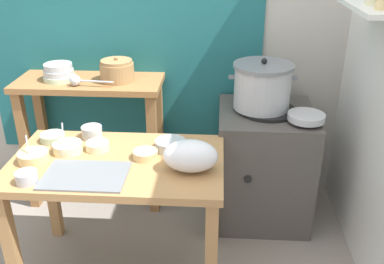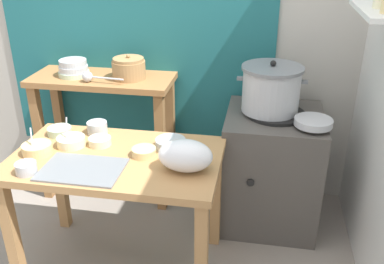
% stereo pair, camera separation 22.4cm
% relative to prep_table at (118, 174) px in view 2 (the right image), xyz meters
% --- Properties ---
extents(wall_back, '(4.40, 0.12, 2.60)m').
position_rel_prep_table_xyz_m(wall_back, '(0.08, 1.00, 0.69)').
color(wall_back, '#B2ADA3').
rests_on(wall_back, ground).
extents(prep_table, '(1.10, 0.66, 0.72)m').
position_rel_prep_table_xyz_m(prep_table, '(0.00, 0.00, 0.00)').
color(prep_table, '#B27F4C').
rests_on(prep_table, ground).
extents(back_shelf_table, '(0.96, 0.40, 0.90)m').
position_rel_prep_table_xyz_m(back_shelf_table, '(-0.34, 0.73, 0.07)').
color(back_shelf_table, '#9E6B3D').
rests_on(back_shelf_table, ground).
extents(stove_block, '(0.60, 0.61, 0.78)m').
position_rel_prep_table_xyz_m(stove_block, '(0.82, 0.60, -0.23)').
color(stove_block, '#4C4742').
rests_on(stove_block, ground).
extents(steamer_pot, '(0.42, 0.37, 0.32)m').
position_rel_prep_table_xyz_m(steamer_pot, '(0.78, 0.62, 0.31)').
color(steamer_pot, '#B7BABF').
rests_on(steamer_pot, stove_block).
extents(clay_pot, '(0.22, 0.22, 0.16)m').
position_rel_prep_table_xyz_m(clay_pot, '(-0.15, 0.73, 0.36)').
color(clay_pot, '#A37A4C').
rests_on(clay_pot, back_shelf_table).
extents(bowl_stack_enamel, '(0.21, 0.21, 0.11)m').
position_rel_prep_table_xyz_m(bowl_stack_enamel, '(-0.53, 0.72, 0.34)').
color(bowl_stack_enamel, '#B7D1AD').
rests_on(bowl_stack_enamel, back_shelf_table).
extents(ladle, '(0.28, 0.07, 0.07)m').
position_rel_prep_table_xyz_m(ladle, '(-0.38, 0.62, 0.33)').
color(ladle, '#B7BABF').
rests_on(ladle, back_shelf_table).
extents(serving_tray, '(0.40, 0.28, 0.01)m').
position_rel_prep_table_xyz_m(serving_tray, '(-0.11, -0.17, 0.12)').
color(serving_tray, slate).
rests_on(serving_tray, prep_table).
extents(plastic_bag, '(0.27, 0.18, 0.16)m').
position_rel_prep_table_xyz_m(plastic_bag, '(0.39, -0.08, 0.19)').
color(plastic_bag, white).
rests_on(plastic_bag, prep_table).
extents(wide_pan, '(0.22, 0.22, 0.04)m').
position_rel_prep_table_xyz_m(wide_pan, '(1.03, 0.44, 0.19)').
color(wide_pan, '#B7BABF').
rests_on(wide_pan, stove_block).
extents(prep_bowl_0, '(0.15, 0.15, 0.16)m').
position_rel_prep_table_xyz_m(prep_bowl_0, '(-0.28, 0.07, 0.14)').
color(prep_bowl_0, beige).
rests_on(prep_bowl_0, prep_table).
extents(prep_bowl_1, '(0.13, 0.13, 0.04)m').
position_rel_prep_table_xyz_m(prep_bowl_1, '(0.14, 0.03, 0.13)').
color(prep_bowl_1, '#E5C684').
rests_on(prep_bowl_1, prep_table).
extents(prep_bowl_2, '(0.16, 0.16, 0.05)m').
position_rel_prep_table_xyz_m(prep_bowl_2, '(0.26, 0.14, 0.14)').
color(prep_bowl_2, '#B7BABF').
rests_on(prep_bowl_2, prep_table).
extents(prep_bowl_3, '(0.14, 0.14, 0.04)m').
position_rel_prep_table_xyz_m(prep_bowl_3, '(-0.41, 0.20, 0.13)').
color(prep_bowl_3, '#B7D1AD').
rests_on(prep_bowl_3, prep_table).
extents(prep_bowl_4, '(0.12, 0.12, 0.07)m').
position_rel_prep_table_xyz_m(prep_bowl_4, '(-0.20, 0.25, 0.15)').
color(prep_bowl_4, '#B7BABF').
rests_on(prep_bowl_4, prep_table).
extents(prep_bowl_5, '(0.10, 0.10, 0.06)m').
position_rel_prep_table_xyz_m(prep_bowl_5, '(-0.37, -0.24, 0.14)').
color(prep_bowl_5, '#B7BABF').
rests_on(prep_bowl_5, prep_table).
extents(prep_bowl_6, '(0.15, 0.15, 0.14)m').
position_rel_prep_table_xyz_m(prep_bowl_6, '(-0.42, -0.04, 0.14)').
color(prep_bowl_6, '#E5C684').
rests_on(prep_bowl_6, prep_table).
extents(prep_bowl_7, '(0.12, 0.12, 0.04)m').
position_rel_prep_table_xyz_m(prep_bowl_7, '(-0.13, 0.11, 0.13)').
color(prep_bowl_7, beige).
rests_on(prep_bowl_7, prep_table).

